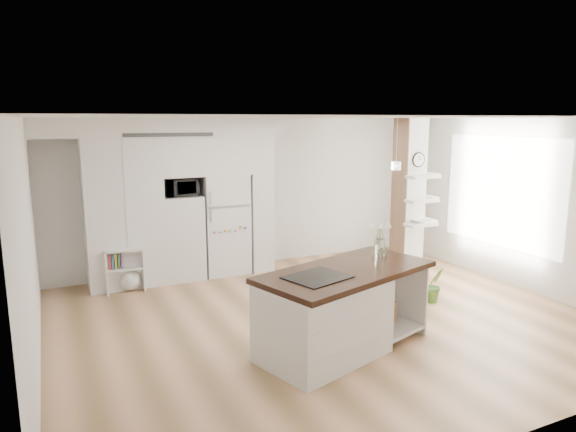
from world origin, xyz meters
name	(u,v)px	position (x,y,z in m)	size (l,w,h in m)	color
floor	(325,319)	(0.00, 0.00, 0.00)	(7.00, 6.00, 0.01)	tan
room	(327,184)	(0.00, 0.00, 1.86)	(7.04, 6.04, 2.72)	white
cabinet_wall	(170,191)	(-1.45, 2.67, 1.51)	(4.00, 0.71, 2.70)	silver
refrigerator	(224,224)	(-0.53, 2.68, 0.88)	(0.78, 0.69, 1.75)	white
column	(415,198)	(2.38, 1.13, 1.35)	(0.69, 0.90, 2.70)	silver
window	(501,192)	(3.48, 0.30, 1.50)	(2.40, 2.40, 0.00)	white
pendant_light	(424,158)	(1.70, 0.15, 2.12)	(0.12, 0.12, 0.10)	white
kitchen_island	(331,312)	(-0.45, -0.94, 0.50)	(2.35, 1.60, 1.54)	silver
bookshelf	(126,272)	(-2.25, 2.37, 0.31)	(0.59, 0.35, 0.70)	silver
floor_plant_a	(434,285)	(1.79, -0.11, 0.27)	(0.29, 0.24, 0.53)	#4B7F33
floor_plant_b	(399,248)	(2.76, 2.01, 0.23)	(0.26, 0.26, 0.47)	#4B7F33
microwave	(181,187)	(-1.27, 2.62, 1.57)	(0.54, 0.37, 0.30)	#2D2D2D
shelf_plant	(421,186)	(2.63, 1.30, 1.52)	(0.27, 0.23, 0.30)	#4B7F33
decor_bowl	(419,221)	(2.30, 0.90, 1.00)	(0.22, 0.22, 0.05)	white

